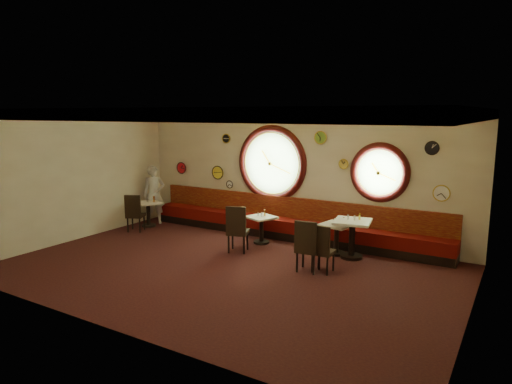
% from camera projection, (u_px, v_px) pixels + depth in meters
% --- Properties ---
extents(floor, '(9.00, 6.00, 0.00)m').
position_uv_depth(floor, '(226.00, 270.00, 9.25)').
color(floor, black).
rests_on(floor, ground).
extents(ceiling, '(9.00, 6.00, 0.02)m').
position_uv_depth(ceiling, '(224.00, 109.00, 8.70)').
color(ceiling, '#B89233').
rests_on(ceiling, wall_back).
extents(wall_back, '(9.00, 0.02, 3.20)m').
position_uv_depth(wall_back, '(293.00, 175.00, 11.51)').
color(wall_back, beige).
rests_on(wall_back, floor).
extents(wall_front, '(9.00, 0.02, 3.20)m').
position_uv_depth(wall_front, '(103.00, 223.00, 6.44)').
color(wall_front, beige).
rests_on(wall_front, floor).
extents(wall_left, '(0.02, 6.00, 3.20)m').
position_uv_depth(wall_left, '(75.00, 176.00, 11.25)').
color(wall_left, beige).
rests_on(wall_left, floor).
extents(wall_right, '(0.02, 6.00, 3.20)m').
position_uv_depth(wall_right, '(477.00, 219.00, 6.69)').
color(wall_right, beige).
rests_on(wall_right, floor).
extents(molding_back, '(9.00, 0.10, 0.18)m').
position_uv_depth(molding_back, '(293.00, 114.00, 11.20)').
color(molding_back, '#390B0A').
rests_on(molding_back, wall_back).
extents(molding_front, '(9.00, 0.10, 0.18)m').
position_uv_depth(molding_front, '(100.00, 115.00, 6.22)').
color(molding_front, '#390B0A').
rests_on(molding_front, wall_back).
extents(molding_left, '(0.10, 6.00, 0.18)m').
position_uv_depth(molding_left, '(72.00, 114.00, 10.97)').
color(molding_left, '#390B0A').
rests_on(molding_left, wall_back).
extents(molding_right, '(0.10, 6.00, 0.18)m').
position_uv_depth(molding_right, '(482.00, 115.00, 6.46)').
color(molding_right, '#390B0A').
rests_on(molding_right, wall_back).
extents(banquette_base, '(8.00, 0.55, 0.20)m').
position_uv_depth(banquette_base, '(287.00, 235.00, 11.53)').
color(banquette_base, black).
rests_on(banquette_base, floor).
extents(banquette_seat, '(8.00, 0.55, 0.30)m').
position_uv_depth(banquette_seat, '(287.00, 225.00, 11.48)').
color(banquette_seat, '#540807').
rests_on(banquette_seat, banquette_base).
extents(banquette_back, '(8.00, 0.10, 0.55)m').
position_uv_depth(banquette_back, '(291.00, 208.00, 11.60)').
color(banquette_back, '#5E070F').
rests_on(banquette_back, wall_back).
extents(porthole_left_glass, '(1.66, 0.02, 1.66)m').
position_uv_depth(porthole_left_glass, '(272.00, 163.00, 11.76)').
color(porthole_left_glass, '#93CB7A').
rests_on(porthole_left_glass, wall_back).
extents(porthole_left_frame, '(1.98, 0.18, 1.98)m').
position_uv_depth(porthole_left_frame, '(272.00, 163.00, 11.75)').
color(porthole_left_frame, '#390B0A').
rests_on(porthole_left_frame, wall_back).
extents(porthole_left_ring, '(1.61, 0.03, 1.61)m').
position_uv_depth(porthole_left_ring, '(271.00, 164.00, 11.72)').
color(porthole_left_ring, gold).
rests_on(porthole_left_ring, wall_back).
extents(porthole_right_glass, '(1.10, 0.02, 1.10)m').
position_uv_depth(porthole_right_glass, '(380.00, 172.00, 10.35)').
color(porthole_right_glass, '#93CB7A').
rests_on(porthole_right_glass, wall_back).
extents(porthole_right_frame, '(1.38, 0.18, 1.38)m').
position_uv_depth(porthole_right_frame, '(380.00, 173.00, 10.34)').
color(porthole_right_frame, '#390B0A').
rests_on(porthole_right_frame, wall_back).
extents(porthole_right_ring, '(1.09, 0.03, 1.09)m').
position_uv_depth(porthole_right_ring, '(379.00, 173.00, 10.31)').
color(porthole_right_ring, gold).
rests_on(porthole_right_ring, wall_back).
extents(wall_clock_0, '(0.36, 0.03, 0.36)m').
position_uv_depth(wall_clock_0, '(218.00, 173.00, 12.66)').
color(wall_clock_0, yellow).
rests_on(wall_clock_0, wall_back).
extents(wall_clock_1, '(0.34, 0.03, 0.34)m').
position_uv_depth(wall_clock_1, '(442.00, 193.00, 9.70)').
color(wall_clock_1, white).
rests_on(wall_clock_1, wall_back).
extents(wall_clock_2, '(0.20, 0.03, 0.20)m').
position_uv_depth(wall_clock_2, '(230.00, 184.00, 12.50)').
color(wall_clock_2, white).
rests_on(wall_clock_2, wall_back).
extents(wall_clock_3, '(0.24, 0.03, 0.24)m').
position_uv_depth(wall_clock_3, '(226.00, 139.00, 12.34)').
color(wall_clock_3, black).
rests_on(wall_clock_3, wall_back).
extents(wall_clock_4, '(0.30, 0.03, 0.30)m').
position_uv_depth(wall_clock_4, '(321.00, 138.00, 10.93)').
color(wall_clock_4, '#7BB338').
rests_on(wall_clock_4, wall_back).
extents(wall_clock_5, '(0.28, 0.03, 0.28)m').
position_uv_depth(wall_clock_5, '(432.00, 148.00, 9.66)').
color(wall_clock_5, black).
rests_on(wall_clock_5, wall_back).
extents(wall_clock_6, '(0.32, 0.03, 0.32)m').
position_uv_depth(wall_clock_6, '(182.00, 168.00, 13.31)').
color(wall_clock_6, red).
rests_on(wall_clock_6, wall_back).
extents(wall_clock_7, '(0.22, 0.03, 0.22)m').
position_uv_depth(wall_clock_7, '(344.00, 164.00, 10.73)').
color(wall_clock_7, gold).
rests_on(wall_clock_7, wall_back).
extents(table_a, '(0.81, 0.81, 0.69)m').
position_uv_depth(table_a, '(148.00, 211.00, 12.71)').
color(table_a, black).
rests_on(table_a, floor).
extents(table_b, '(0.80, 0.80, 0.67)m').
position_uv_depth(table_b, '(261.00, 226.00, 11.05)').
color(table_b, black).
rests_on(table_b, floor).
extents(table_c, '(0.75, 0.75, 0.70)m').
position_uv_depth(table_c, '(336.00, 235.00, 10.17)').
color(table_c, black).
rests_on(table_c, floor).
extents(table_d, '(0.89, 0.89, 0.85)m').
position_uv_depth(table_d, '(352.00, 234.00, 9.90)').
color(table_d, black).
rests_on(table_d, floor).
extents(chair_a, '(0.56, 0.56, 0.62)m').
position_uv_depth(chair_a, '(134.00, 211.00, 12.09)').
color(chair_a, black).
rests_on(chair_a, floor).
extents(chair_b, '(0.58, 0.58, 0.67)m').
position_uv_depth(chair_b, '(237.00, 226.00, 10.26)').
color(chair_b, black).
rests_on(chair_b, floor).
extents(chair_c, '(0.48, 0.48, 0.66)m').
position_uv_depth(chair_c, '(307.00, 243.00, 8.98)').
color(chair_c, black).
rests_on(chair_c, floor).
extents(chair_d, '(0.41, 0.41, 0.60)m').
position_uv_depth(chair_d, '(322.00, 246.00, 8.95)').
color(chair_d, black).
rests_on(chair_d, floor).
extents(condiment_a_salt, '(0.03, 0.03, 0.09)m').
position_uv_depth(condiment_a_salt, '(147.00, 200.00, 12.72)').
color(condiment_a_salt, silver).
rests_on(condiment_a_salt, table_a).
extents(condiment_b_salt, '(0.04, 0.04, 0.10)m').
position_uv_depth(condiment_b_salt, '(258.00, 214.00, 11.07)').
color(condiment_b_salt, silver).
rests_on(condiment_b_salt, table_b).
extents(condiment_c_salt, '(0.04, 0.04, 0.10)m').
position_uv_depth(condiment_c_salt, '(334.00, 220.00, 10.25)').
color(condiment_c_salt, silver).
rests_on(condiment_c_salt, table_c).
extents(condiment_d_salt, '(0.04, 0.04, 0.11)m').
position_uv_depth(condiment_d_salt, '(348.00, 217.00, 9.92)').
color(condiment_d_salt, '#B7B8BC').
rests_on(condiment_d_salt, table_d).
extents(condiment_a_pepper, '(0.03, 0.03, 0.10)m').
position_uv_depth(condiment_a_pepper, '(148.00, 200.00, 12.63)').
color(condiment_a_pepper, silver).
rests_on(condiment_a_pepper, table_a).
extents(condiment_b_pepper, '(0.04, 0.04, 0.10)m').
position_uv_depth(condiment_b_pepper, '(262.00, 215.00, 10.95)').
color(condiment_b_pepper, silver).
rests_on(condiment_b_pepper, table_b).
extents(condiment_c_pepper, '(0.04, 0.04, 0.10)m').
position_uv_depth(condiment_c_pepper, '(337.00, 222.00, 10.08)').
color(condiment_c_pepper, silver).
rests_on(condiment_c_pepper, table_c).
extents(condiment_d_pepper, '(0.04, 0.04, 0.11)m').
position_uv_depth(condiment_d_pepper, '(355.00, 218.00, 9.85)').
color(condiment_d_pepper, silver).
rests_on(condiment_d_pepper, table_d).
extents(condiment_a_bottle, '(0.05, 0.05, 0.16)m').
position_uv_depth(condiment_a_bottle, '(154.00, 199.00, 12.68)').
color(condiment_a_bottle, orange).
rests_on(condiment_a_bottle, table_a).
extents(condiment_b_bottle, '(0.05, 0.05, 0.15)m').
position_uv_depth(condiment_b_bottle, '(265.00, 213.00, 11.04)').
color(condiment_b_bottle, orange).
rests_on(condiment_b_bottle, table_b).
extents(condiment_c_bottle, '(0.05, 0.05, 0.14)m').
position_uv_depth(condiment_c_bottle, '(344.00, 221.00, 10.12)').
color(condiment_c_bottle, gold).
rests_on(condiment_c_bottle, table_c).
extents(condiment_d_bottle, '(0.04, 0.04, 0.14)m').
position_uv_depth(condiment_d_bottle, '(360.00, 216.00, 9.89)').
color(condiment_d_bottle, gold).
rests_on(condiment_d_bottle, table_d).
extents(waiter, '(0.71, 0.72, 1.67)m').
position_uv_depth(waiter, '(154.00, 195.00, 12.99)').
color(waiter, silver).
rests_on(waiter, floor).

